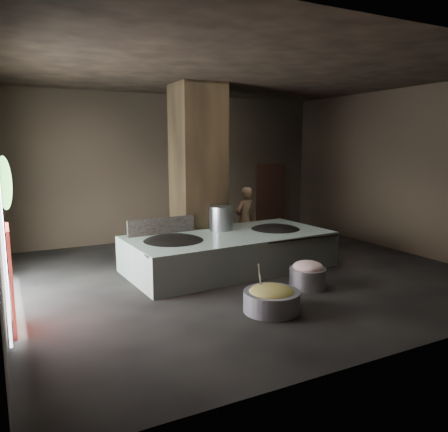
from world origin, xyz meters
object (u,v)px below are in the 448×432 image
veg_basin (272,301)px  cook (245,219)px  meat_basin (308,278)px  wok_right (275,233)px  wok_left (174,245)px  stock_pot (221,219)px  hearth_platform (230,251)px

veg_basin → cook: bearing=66.2°
veg_basin → meat_basin: 1.60m
wok_right → veg_basin: 3.51m
wok_left → stock_pot: 1.66m
wok_left → veg_basin: wok_left is taller
wok_right → hearth_platform: bearing=-177.9°
wok_left → meat_basin: 3.03m
hearth_platform → cook: size_ratio=2.71×
cook → meat_basin: size_ratio=2.35×
hearth_platform → wok_right: size_ratio=3.41×
stock_pot → wok_left: bearing=-158.2°
wok_right → meat_basin: 2.23m
wok_right → stock_pot: (-1.30, 0.50, 0.38)m
wok_left → hearth_platform: bearing=2.0°
wok_right → meat_basin: (-0.57, -2.08, -0.54)m
stock_pot → cook: size_ratio=0.35×
hearth_platform → meat_basin: (0.78, -2.03, -0.21)m
wok_left → veg_basin: bearing=-73.3°
cook → meat_basin: cook is taller
wok_left → wok_right: size_ratio=1.07×
meat_basin → veg_basin: bearing=-151.3°
hearth_platform → wok_right: bearing=-1.6°
stock_pot → meat_basin: (0.73, -2.58, -0.92)m
hearth_platform → meat_basin: hearth_platform is taller
veg_basin → meat_basin: size_ratio=1.33×
meat_basin → cook: bearing=82.1°
stock_pot → cook: 1.54m
hearth_platform → veg_basin: size_ratio=4.79×
wok_left → cook: cook is taller
stock_pot → veg_basin: 3.55m
veg_basin → hearth_platform: bearing=77.4°
hearth_platform → cook: (1.26, 1.47, 0.47)m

